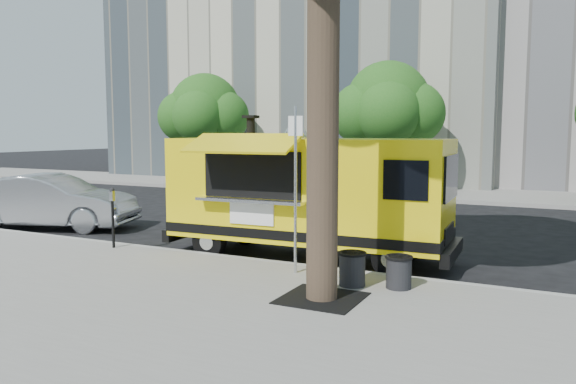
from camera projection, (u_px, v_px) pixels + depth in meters
The scene contains 13 objects.
ground at pixel (262, 256), 12.26m from camera, with size 120.00×120.00×0.00m, color black.
sidewalk at pixel (137, 302), 8.70m from camera, with size 60.00×6.00×0.15m, color gray.
curb at pixel (240, 261), 11.43m from camera, with size 60.00×0.14×0.16m, color #999993.
far_sidewalk at pixel (414, 192), 24.27m from camera, with size 60.00×5.00×0.15m, color gray.
tree_well at pixel (322, 298), 8.60m from camera, with size 1.20×1.20×0.02m, color black.
far_tree_a at pixel (205, 109), 27.24m from camera, with size 3.42×3.42×5.36m.
far_tree_b at pixel (388, 104), 23.60m from camera, with size 3.60×3.60×5.50m.
sign_post at pixel (295, 180), 10.00m from camera, with size 0.28×0.06×3.00m.
parking_meter at pixel (113, 210), 12.29m from camera, with size 0.11×0.11×1.33m.
food_truck at pixel (306, 192), 11.84m from camera, with size 6.24×3.02×3.03m.
sedan at pixel (52, 202), 15.60m from camera, with size 1.60×4.60×1.51m, color #9E9FA4.
trash_bin_left at pixel (352, 268), 9.30m from camera, with size 0.47×0.47×0.56m.
trash_bin_right at pixel (399, 271), 9.15m from camera, with size 0.45×0.45×0.54m.
Camera 1 is at (5.87, -10.53, 2.70)m, focal length 35.00 mm.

